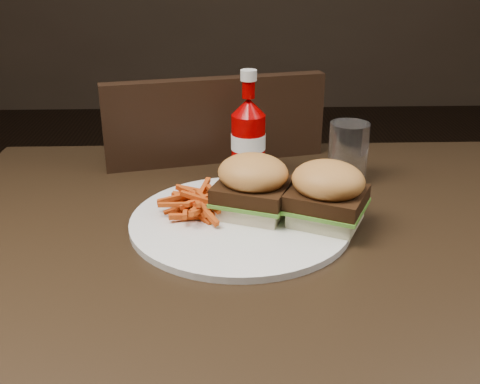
{
  "coord_description": "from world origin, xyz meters",
  "views": [
    {
      "loc": [
        -0.14,
        -0.75,
        1.14
      ],
      "look_at": [
        -0.11,
        0.03,
        0.8
      ],
      "focal_mm": 42.0,
      "sensor_mm": 36.0,
      "label": 1
    }
  ],
  "objects_px": {
    "ketchup_bottle": "(248,148)",
    "chair_far": "(201,251)",
    "plate": "(240,221)",
    "dining_table": "(315,240)",
    "tumbler": "(348,153)"
  },
  "relations": [
    {
      "from": "ketchup_bottle",
      "to": "tumbler",
      "type": "height_order",
      "value": "ketchup_bottle"
    },
    {
      "from": "tumbler",
      "to": "dining_table",
      "type": "bearing_deg",
      "value": -114.6
    },
    {
      "from": "chair_far",
      "to": "ketchup_bottle",
      "type": "height_order",
      "value": "ketchup_bottle"
    },
    {
      "from": "ketchup_bottle",
      "to": "chair_far",
      "type": "bearing_deg",
      "value": 109.43
    },
    {
      "from": "ketchup_bottle",
      "to": "tumbler",
      "type": "distance_m",
      "value": 0.18
    },
    {
      "from": "dining_table",
      "to": "plate",
      "type": "height_order",
      "value": "plate"
    },
    {
      "from": "chair_far",
      "to": "tumbler",
      "type": "bearing_deg",
      "value": 118.65
    },
    {
      "from": "chair_far",
      "to": "plate",
      "type": "xyz_separation_m",
      "value": [
        0.08,
        -0.48,
        0.33
      ]
    },
    {
      "from": "plate",
      "to": "ketchup_bottle",
      "type": "bearing_deg",
      "value": 83.63
    },
    {
      "from": "dining_table",
      "to": "tumbler",
      "type": "relative_size",
      "value": 10.95
    },
    {
      "from": "chair_far",
      "to": "tumbler",
      "type": "distance_m",
      "value": 0.57
    },
    {
      "from": "dining_table",
      "to": "plate",
      "type": "bearing_deg",
      "value": 170.72
    },
    {
      "from": "plate",
      "to": "dining_table",
      "type": "bearing_deg",
      "value": -9.28
    },
    {
      "from": "plate",
      "to": "ketchup_bottle",
      "type": "height_order",
      "value": "ketchup_bottle"
    },
    {
      "from": "chair_far",
      "to": "dining_table",
      "type": "bearing_deg",
      "value": 98.44
    }
  ]
}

